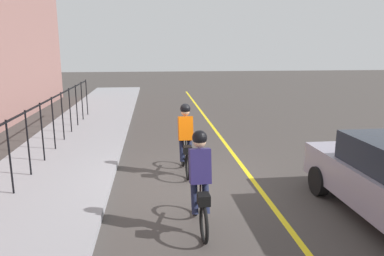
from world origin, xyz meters
TOP-DOWN VIEW (x-y plane):
  - ground_plane at (0.00, 0.00)m, footprint 80.00×80.00m
  - lane_line_centre at (0.00, -1.60)m, footprint 36.00×0.12m
  - sidewalk at (0.00, 3.40)m, footprint 40.00×3.20m
  - iron_fence at (1.00, 3.80)m, footprint 15.16×0.04m
  - cyclist_lead at (0.53, -0.00)m, footprint 1.71×0.37m
  - cyclist_follow at (-2.46, 0.02)m, footprint 1.71×0.37m

SIDE VIEW (x-z plane):
  - ground_plane at x=0.00m, z-range 0.00..0.00m
  - lane_line_centre at x=0.00m, z-range 0.00..0.01m
  - sidewalk at x=0.00m, z-range 0.00..0.15m
  - cyclist_lead at x=0.53m, z-range 0.00..1.82m
  - cyclist_follow at x=-2.46m, z-range 0.00..1.82m
  - iron_fence at x=1.00m, z-range 0.45..2.05m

